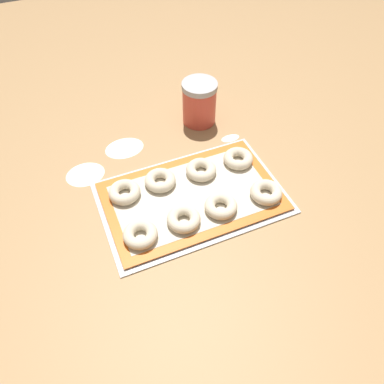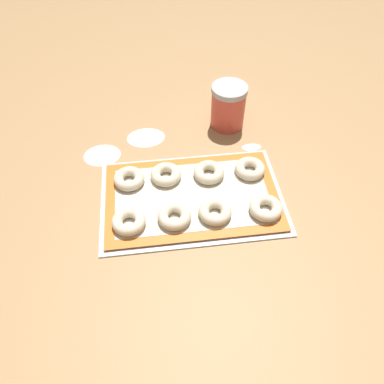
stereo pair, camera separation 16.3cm
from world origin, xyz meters
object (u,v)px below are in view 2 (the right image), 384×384
at_px(bagel_front_mid_right, 215,212).
at_px(bagel_back_far_left, 129,179).
at_px(bagel_back_far_right, 250,169).
at_px(bagel_front_far_right, 266,208).
at_px(bagel_back_mid_right, 209,172).
at_px(bagel_back_mid_left, 166,175).
at_px(baking_tray, 192,197).
at_px(flour_canister, 228,106).
at_px(bagel_front_far_left, 129,221).
at_px(bagel_front_mid_left, 174,216).

height_order(bagel_front_mid_right, bagel_back_far_left, same).
bearing_deg(bagel_back_far_right, bagel_front_far_right, -86.52).
relative_size(bagel_back_far_left, bagel_back_mid_right, 1.00).
bearing_deg(bagel_back_mid_left, bagel_back_far_right, -1.64).
xyz_separation_m(baking_tray, flour_canister, (0.14, 0.27, 0.06)).
distance_m(bagel_front_mid_right, flour_canister, 0.36).
bearing_deg(baking_tray, bagel_back_far_left, 157.26).
xyz_separation_m(bagel_front_far_left, bagel_back_far_left, (0.00, 0.13, 0.00)).
relative_size(bagel_front_mid_right, bagel_back_mid_right, 1.00).
bearing_deg(flour_canister, baking_tray, -116.83).
relative_size(bagel_back_far_left, bagel_back_far_right, 1.00).
height_order(bagel_back_far_left, bagel_back_mid_right, same).
relative_size(bagel_front_mid_right, bagel_back_far_left, 1.00).
bearing_deg(baking_tray, bagel_front_mid_left, -125.90).
xyz_separation_m(bagel_front_mid_left, flour_canister, (0.19, 0.34, 0.04)).
bearing_deg(bagel_front_far_left, bagel_front_mid_right, 0.94).
xyz_separation_m(baking_tray, bagel_front_far_right, (0.17, -0.07, 0.02)).
height_order(bagel_front_mid_left, bagel_front_far_right, same).
xyz_separation_m(bagel_back_mid_right, bagel_back_far_right, (0.11, -0.00, 0.00)).
bearing_deg(bagel_back_far_right, bagel_back_mid_right, 179.93).
height_order(bagel_front_far_left, bagel_back_far_left, same).
height_order(baking_tray, bagel_front_far_left, bagel_front_far_left).
bearing_deg(bagel_back_far_left, baking_tray, -22.74).
xyz_separation_m(bagel_front_mid_left, bagel_front_far_right, (0.22, -0.00, 0.00)).
distance_m(bagel_front_mid_left, bagel_back_far_left, 0.17).
xyz_separation_m(bagel_back_far_left, bagel_back_far_right, (0.31, -0.00, 0.00)).
height_order(bagel_front_far_right, bagel_back_mid_right, same).
height_order(bagel_front_far_left, bagel_front_far_right, same).
bearing_deg(bagel_front_mid_right, bagel_front_far_left, -179.06).
xyz_separation_m(baking_tray, bagel_front_far_left, (-0.15, -0.07, 0.02)).
height_order(bagel_back_mid_left, bagel_back_mid_right, same).
xyz_separation_m(bagel_back_mid_left, flour_canister, (0.20, 0.21, 0.04)).
relative_size(bagel_back_mid_left, flour_canister, 0.61).
distance_m(baking_tray, flour_canister, 0.31).
xyz_separation_m(bagel_front_mid_right, bagel_back_mid_left, (-0.10, 0.13, 0.00)).
bearing_deg(baking_tray, bagel_front_far_left, -155.52).
height_order(bagel_front_mid_right, flour_canister, flour_canister).
bearing_deg(flour_canister, bagel_front_mid_left, -118.77).
height_order(baking_tray, bagel_back_mid_left, bagel_back_mid_left).
height_order(baking_tray, bagel_back_far_right, bagel_back_far_right).
xyz_separation_m(bagel_back_mid_left, bagel_back_mid_right, (0.11, -0.01, 0.00)).
relative_size(baking_tray, flour_canister, 3.48).
relative_size(bagel_back_mid_left, bagel_back_mid_right, 1.00).
distance_m(bagel_front_far_right, bagel_back_far_right, 0.13).
relative_size(bagel_front_mid_left, bagel_back_mid_left, 1.00).
bearing_deg(bagel_back_mid_right, bagel_back_far_right, -0.07).
height_order(bagel_front_far_left, bagel_back_far_right, same).
relative_size(bagel_front_far_right, bagel_back_mid_left, 1.00).
distance_m(bagel_front_mid_left, bagel_back_far_right, 0.24).
xyz_separation_m(baking_tray, bagel_back_mid_right, (0.05, 0.06, 0.02)).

